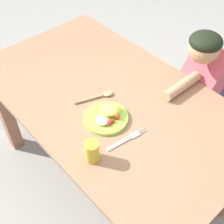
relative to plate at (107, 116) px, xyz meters
name	(u,v)px	position (x,y,z in m)	size (l,w,h in m)	color
ground_plane	(110,174)	(-0.11, 0.11, -0.73)	(8.00, 8.00, 0.00)	gray
dining_table	(109,114)	(-0.11, 0.11, -0.15)	(1.42, 0.82, 0.71)	#976B4D
plate	(107,116)	(0.00, 0.00, 0.00)	(0.20, 0.20, 0.05)	#96D23F
fork	(126,140)	(0.15, -0.02, -0.01)	(0.04, 0.20, 0.01)	silver
spoon	(99,96)	(-0.13, 0.06, -0.01)	(0.09, 0.20, 0.02)	tan
drinking_cup	(92,151)	(0.13, -0.19, 0.03)	(0.06, 0.06, 0.10)	gold
person	(200,97)	(0.10, 0.63, -0.21)	(0.21, 0.47, 0.98)	#383F74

